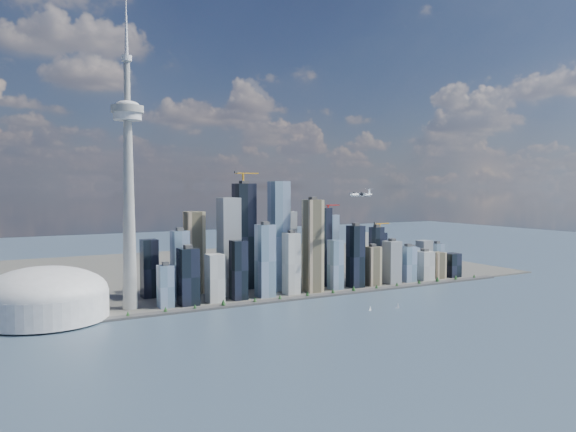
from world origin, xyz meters
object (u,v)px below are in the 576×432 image
needle_tower (128,178)px  sailboat_east (370,309)px  sailboat_west (398,306)px  airplane (361,194)px  dome_stadium (45,297)px

needle_tower → sailboat_east: size_ratio=59.89×
sailboat_west → sailboat_east: bearing=-165.7°
airplane → sailboat_west: 240.20m
airplane → sailboat_west: airplane is taller
dome_stadium → sailboat_west: 605.63m
needle_tower → dome_stadium: needle_tower is taller
sailboat_east → sailboat_west: bearing=-25.5°
needle_tower → sailboat_east: 486.28m
dome_stadium → sailboat_east: 550.68m
needle_tower → airplane: (440.55, -87.32, -31.49)m
dome_stadium → airplane: airplane is taller
needle_tower → sailboat_east: bearing=-29.4°
needle_tower → airplane: bearing=-11.2°
needle_tower → airplane: needle_tower is taller
dome_stadium → needle_tower: bearing=4.1°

